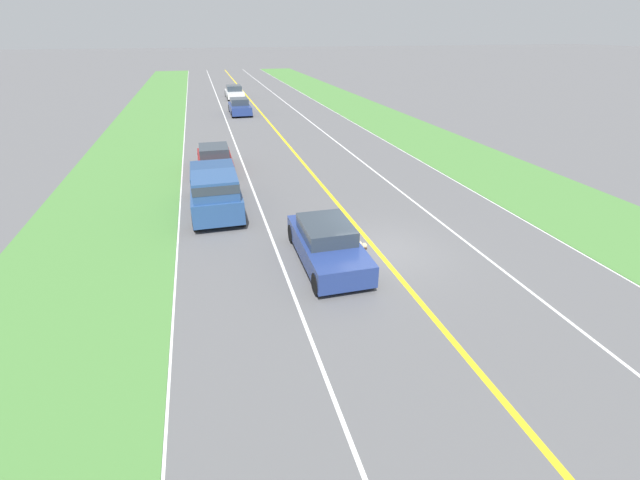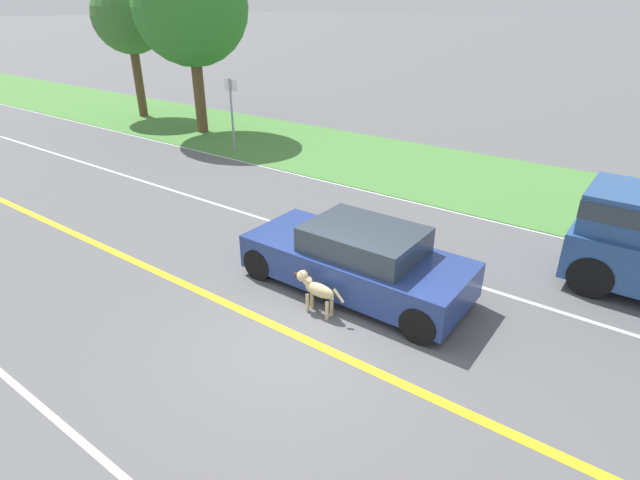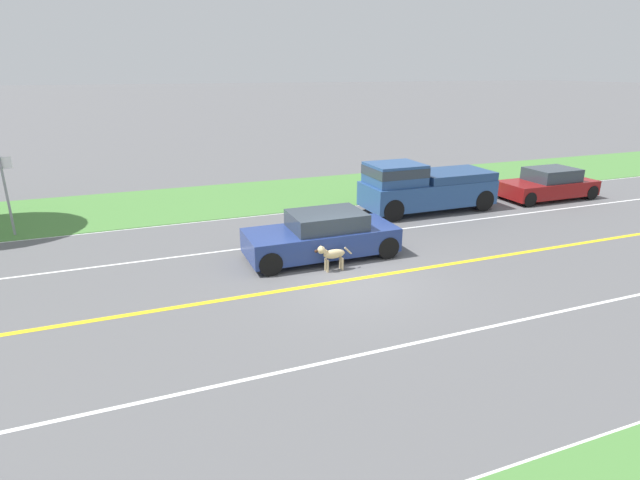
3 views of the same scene
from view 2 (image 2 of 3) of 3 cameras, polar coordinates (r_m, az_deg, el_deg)
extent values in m
plane|color=#5B5B5E|center=(8.80, -2.02, -11.17)|extent=(400.00, 400.00, 0.00)
cube|color=yellow|center=(8.80, -2.02, -11.15)|extent=(0.18, 160.00, 0.01)
cube|color=white|center=(14.26, 15.60, 3.02)|extent=(0.14, 160.00, 0.01)
cube|color=white|center=(11.32, 8.96, -2.41)|extent=(0.10, 160.00, 0.01)
cube|color=white|center=(7.16, -21.29, -24.15)|extent=(0.10, 160.00, 0.01)
cube|color=#4C843D|center=(16.95, 19.41, 6.14)|extent=(6.00, 160.00, 0.03)
cube|color=navy|center=(9.95, 4.05, -2.81)|extent=(1.85, 4.53, 0.71)
cube|color=#2D3842|center=(9.59, 5.07, 0.05)|extent=(1.59, 2.18, 0.50)
cylinder|color=black|center=(11.58, -1.37, 0.46)|extent=(0.22, 0.68, 0.68)
cylinder|color=black|center=(10.04, 15.48, -4.82)|extent=(0.22, 0.68, 0.68)
cylinder|color=black|center=(10.45, -6.97, -2.71)|extent=(0.22, 0.68, 0.68)
cylinder|color=black|center=(8.70, 11.28, -9.47)|extent=(0.22, 0.68, 0.68)
ellipsoid|color=#D1B784|center=(9.17, -0.06, -5.77)|extent=(0.21, 0.65, 0.27)
cylinder|color=#D1B784|center=(9.50, -0.91, -6.77)|extent=(0.07, 0.07, 0.36)
cylinder|color=#D1B784|center=(9.28, 1.35, -7.66)|extent=(0.07, 0.07, 0.36)
cylinder|color=#D1B784|center=(9.40, -1.45, -7.15)|extent=(0.07, 0.07, 0.36)
cylinder|color=#D1B784|center=(9.18, 0.82, -8.06)|extent=(0.07, 0.07, 0.36)
cylinder|color=#D1B784|center=(9.26, -1.44, -4.68)|extent=(0.14, 0.18, 0.17)
sphere|color=#D1B784|center=(9.29, -2.01, -4.13)|extent=(0.22, 0.22, 0.22)
ellipsoid|color=#331E14|center=(9.38, -2.74, -3.94)|extent=(0.10, 0.10, 0.08)
cone|color=tan|center=(9.28, -1.73, -3.56)|extent=(0.07, 0.07, 0.10)
cone|color=tan|center=(9.20, -2.19, -3.86)|extent=(0.07, 0.07, 0.10)
cylinder|color=#D1B784|center=(8.94, 2.15, -6.39)|extent=(0.05, 0.24, 0.24)
cylinder|color=black|center=(12.75, 29.93, -0.31)|extent=(0.22, 0.85, 0.85)
cylinder|color=black|center=(11.08, 28.52, -3.68)|extent=(0.22, 0.85, 0.85)
cylinder|color=brown|center=(22.88, -13.66, 16.23)|extent=(0.46, 0.46, 3.55)
sphere|color=#337A2D|center=(22.61, -14.59, 24.42)|extent=(4.62, 4.62, 4.62)
cylinder|color=brown|center=(27.09, -20.02, 16.81)|extent=(0.42, 0.42, 3.52)
sphere|color=#3D7033|center=(26.87, -21.01, 22.80)|extent=(3.38, 3.38, 3.38)
cylinder|color=gray|center=(19.35, -10.01, 13.70)|extent=(0.08, 0.08, 2.75)
cube|color=white|center=(19.19, -10.15, 17.00)|extent=(0.03, 0.64, 0.40)
camera|label=1|loc=(20.29, -23.69, 29.21)|focal=24.00mm
camera|label=3|loc=(11.34, -85.45, 2.93)|focal=28.00mm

